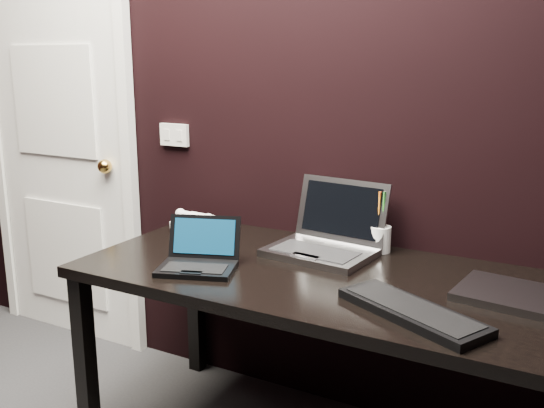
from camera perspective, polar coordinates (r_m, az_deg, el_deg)
The scene contains 11 objects.
wall_back at distance 2.48m, azimuth 2.42°, elevation 9.86°, with size 4.00×4.00×0.00m, color black.
door at distance 3.31m, azimuth -19.34°, elevation 5.58°, with size 0.99×0.10×2.14m.
wall_switch at distance 2.82m, azimuth -9.18°, elevation 6.45°, with size 0.15×0.02×0.10m.
desk at distance 2.14m, azimuth 4.72°, elevation -8.37°, with size 1.70×0.80×0.74m.
netbook at distance 2.15m, azimuth -6.89°, elevation -5.15°, with size 0.32×0.31×0.17m.
silver_laptop at distance 2.30m, azimuth 5.07°, elevation -3.42°, with size 0.41×0.38×0.26m.
ext_keyboard at distance 1.80m, azimuth 13.04°, elevation -9.81°, with size 0.48×0.34×0.03m.
closed_laptop at distance 2.01m, azimuth 22.25°, elevation -8.06°, with size 0.38×0.30×0.02m.
desk_phone at distance 2.60m, azimuth -7.21°, elevation -1.81°, with size 0.21×0.17×0.10m.
mobile_phone at distance 2.48m, azimuth -8.54°, elevation -2.60°, with size 0.06×0.06×0.09m.
pen_cup at distance 2.34m, azimuth 10.17°, elevation -3.15°, with size 0.09×0.09×0.23m.
Camera 1 is at (1.10, -0.42, 1.45)m, focal length 40.00 mm.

